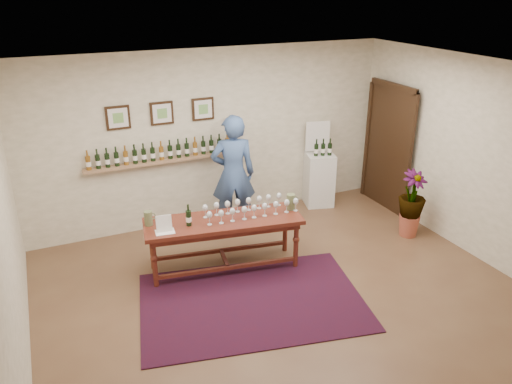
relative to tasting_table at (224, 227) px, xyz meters
name	(u,v)px	position (x,y,z in m)	size (l,w,h in m)	color
ground	(281,292)	(0.45, -0.87, -0.64)	(6.00, 6.00, 0.00)	brown
room_shell	(345,148)	(2.56, 0.99, 0.48)	(6.00, 6.00, 6.00)	white
rug	(252,301)	(0.02, -0.91, -0.63)	(2.75, 1.84, 0.01)	#4B0D16
tasting_table	(224,227)	(0.00, 0.00, 0.00)	(2.20, 1.01, 0.75)	#461C11
table_glasses	(246,208)	(0.34, 0.00, 0.21)	(1.44, 0.33, 0.20)	silver
table_bottles	(188,215)	(-0.47, 0.05, 0.25)	(0.25, 0.14, 0.27)	black
pitcher_left	(148,218)	(-0.95, 0.24, 0.21)	(0.13, 0.13, 0.20)	#5D6740
pitcher_right	(291,202)	(0.98, -0.08, 0.23)	(0.14, 0.14, 0.22)	#5D6740
menu_card	(164,224)	(-0.81, -0.02, 0.22)	(0.24, 0.18, 0.22)	white
display_pedestal	(319,179)	(2.31, 1.34, -0.17)	(0.47, 0.47, 0.94)	silver
pedestal_bottles	(323,148)	(2.32, 1.27, 0.44)	(0.28, 0.07, 0.28)	black
info_sign	(318,136)	(2.31, 1.46, 0.59)	(0.42, 0.02, 0.58)	white
potted_plant	(411,204)	(2.99, -0.29, -0.10)	(0.53, 0.53, 0.93)	#A64D37
person	(233,174)	(0.57, 1.05, 0.31)	(0.69, 0.45, 1.89)	#3A578A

